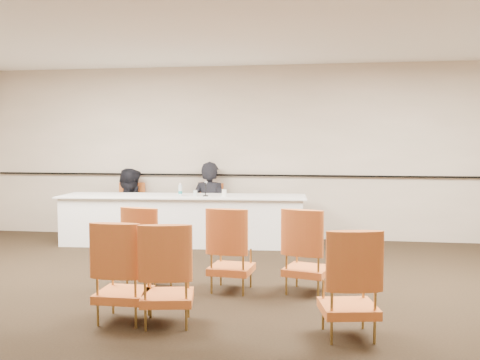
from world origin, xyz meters
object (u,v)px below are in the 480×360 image
object	(u,v)px
microphone	(206,189)
panelist_second_chair	(129,210)
panelist_main	(210,212)
aud_chair_front_mid	(231,249)
aud_chair_back_right	(348,282)
coffee_cup	(224,193)
aud_chair_back_mid	(167,273)
aud_chair_front_left	(149,247)
panelist_second	(129,218)
aud_chair_back_left	(123,271)
water_bottle	(180,190)
panelist_main_chair	(210,211)
panel_table	(183,220)
aud_chair_front_right	(307,250)
drinking_glass	(195,193)

from	to	relation	value
microphone	panelist_second_chair	bearing A→B (deg)	148.79
panelist_main	aud_chair_front_mid	bearing A→B (deg)	114.86
microphone	aud_chair_back_right	distance (m)	4.33
coffee_cup	aud_chair_back_mid	distance (m)	3.71
panelist_main	aud_chair_back_mid	bearing A→B (deg)	105.68
aud_chair_front_mid	aud_chair_front_left	bearing A→B (deg)	-171.41
panelist_second	aud_chair_back_left	world-z (taller)	panelist_second
panelist_second	aud_chair_front_left	xyz separation A→B (m)	(1.42, -3.17, 0.13)
aud_chair_front_mid	panelist_main	bearing A→B (deg)	111.86
aud_chair_back_right	water_bottle	bearing A→B (deg)	112.48
panelist_second	panelist_second_chair	xyz separation A→B (m)	(0.00, -0.00, 0.13)
water_bottle	aud_chair_back_left	world-z (taller)	water_bottle
panelist_main_chair	aud_chair_front_mid	distance (m)	3.35
microphone	coffee_cup	world-z (taller)	microphone
panel_table	aud_chair_front_right	size ratio (longest dim) A/B	4.22
panelist_main_chair	aud_chair_front_left	size ratio (longest dim) A/B	1.00
microphone	aud_chair_back_mid	size ratio (longest dim) A/B	0.26
water_bottle	aud_chair_back_mid	bearing A→B (deg)	-76.75
microphone	drinking_glass	size ratio (longest dim) A/B	2.50
panelist_second_chair	aud_chair_back_left	world-z (taller)	same
aud_chair_back_left	aud_chair_back_mid	distance (m)	0.43
coffee_cup	aud_chair_front_right	xyz separation A→B (m)	(1.38, -2.45, -0.39)
drinking_glass	aud_chair_front_left	distance (m)	2.57
drinking_glass	aud_chair_front_right	distance (m)	3.09
panelist_second_chair	aud_chair_front_right	distance (m)	4.44
coffee_cup	panelist_second	bearing A→B (deg)	161.12
aud_chair_front_left	aud_chair_front_right	distance (m)	1.79
panel_table	panelist_main_chair	distance (m)	0.69
panelist_main_chair	aud_chair_back_mid	size ratio (longest dim) A/B	1.00
panel_table	drinking_glass	bearing A→B (deg)	-29.28
panelist_main_chair	aud_chair_back_right	size ratio (longest dim) A/B	1.00
panel_table	aud_chair_front_left	bearing A→B (deg)	-87.28
panelist_main_chair	water_bottle	size ratio (longest dim) A/B	4.52
panel_table	panelist_second_chair	xyz separation A→B (m)	(-1.11, 0.51, 0.07)
microphone	water_bottle	world-z (taller)	microphone
aud_chair_front_right	aud_chair_back_left	size ratio (longest dim) A/B	1.00
aud_chair_front_mid	aud_chair_back_right	world-z (taller)	same
panelist_second_chair	aud_chair_back_right	world-z (taller)	same
panelist_main	panelist_main_chair	distance (m)	0.02
aud_chair_front_right	panelist_second_chair	bearing A→B (deg)	152.09
water_bottle	aud_chair_back_right	world-z (taller)	water_bottle
panelist_main_chair	aud_chair_back_left	xyz separation A→B (m)	(0.10, -4.37, 0.00)
microphone	aud_chair_back_mid	world-z (taller)	microphone
drinking_glass	aud_chair_back_mid	xyz separation A→B (m)	(0.62, -3.68, -0.38)
panelist_second_chair	aud_chair_front_right	size ratio (longest dim) A/B	1.00
panelist_main	panelist_second	bearing A→B (deg)	12.57
coffee_cup	aud_chair_back_mid	bearing A→B (deg)	-87.73
aud_chair_back_left	aud_chair_back_right	size ratio (longest dim) A/B	1.00
panel_table	panelist_main	world-z (taller)	panelist_main
water_bottle	aud_chair_front_right	xyz separation A→B (m)	(2.11, -2.47, -0.43)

